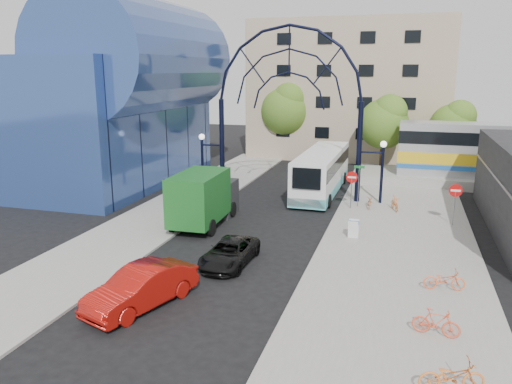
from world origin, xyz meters
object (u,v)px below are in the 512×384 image
(do_not_enter_sign, at_px, (455,195))
(bike_far_b, at_px, (436,323))
(tree_north_c, at_px, (454,124))
(stop_sign, at_px, (352,181))
(tree_north_b, at_px, (287,108))
(black_suv, at_px, (230,253))
(red_sedan, at_px, (141,287))
(street_name_sign, at_px, (359,177))
(bike_near_b, at_px, (395,203))
(bike_near_a, at_px, (370,201))
(tree_north_a, at_px, (385,121))
(bike_far_c, at_px, (452,376))
(gateway_arch, at_px, (289,77))
(green_truck, at_px, (205,198))
(bike_far_a, at_px, (444,280))
(sandwich_board, at_px, (353,227))
(city_bus, at_px, (322,171))

(do_not_enter_sign, relative_size, bike_far_b, 1.54)
(tree_north_c, bearing_deg, stop_sign, -114.69)
(tree_north_b, height_order, black_suv, tree_north_b)
(red_sedan, bearing_deg, street_name_sign, 87.29)
(bike_near_b, bearing_deg, street_name_sign, 157.11)
(tree_north_b, bearing_deg, bike_near_a, -60.37)
(do_not_enter_sign, bearing_deg, street_name_sign, 155.84)
(stop_sign, bearing_deg, street_name_sign, 56.36)
(tree_north_a, distance_m, bike_near_a, 13.98)
(black_suv, distance_m, bike_far_c, 12.00)
(do_not_enter_sign, distance_m, bike_far_b, 13.84)
(gateway_arch, xyz_separation_m, bike_near_a, (6.00, -1.45, -8.02))
(street_name_sign, distance_m, green_truck, 10.54)
(tree_north_a, relative_size, red_sedan, 1.44)
(bike_far_a, relative_size, bike_far_b, 1.05)
(bike_near_b, bearing_deg, do_not_enter_sign, -51.05)
(bike_far_a, bearing_deg, tree_north_b, 16.62)
(sandwich_board, xyz_separation_m, tree_north_b, (-9.48, 23.95, 4.52))
(green_truck, bearing_deg, tree_north_c, 52.77)
(bike_far_a, bearing_deg, bike_far_b, 164.43)
(sandwich_board, distance_m, tree_north_c, 23.17)
(bike_far_a, xyz_separation_m, bike_far_b, (-0.50, -4.01, 0.04))
(tree_north_a, bearing_deg, bike_near_b, -83.75)
(do_not_enter_sign, height_order, street_name_sign, street_name_sign)
(stop_sign, bearing_deg, tree_north_c, 65.31)
(red_sedan, height_order, bike_far_a, red_sedan)
(tree_north_b, xyz_separation_m, bike_near_b, (11.49, -17.60, -4.67))
(green_truck, distance_m, black_suv, 6.83)
(stop_sign, relative_size, bike_far_c, 1.33)
(black_suv, height_order, red_sedan, red_sedan)
(gateway_arch, height_order, bike_far_a, gateway_arch)
(street_name_sign, height_order, tree_north_c, tree_north_c)
(sandwich_board, height_order, tree_north_b, tree_north_b)
(sandwich_board, relative_size, green_truck, 0.15)
(city_bus, distance_m, black_suv, 15.77)
(street_name_sign, bearing_deg, bike_far_b, -75.43)
(street_name_sign, height_order, red_sedan, street_name_sign)
(tree_north_b, distance_m, bike_far_a, 33.00)
(street_name_sign, relative_size, tree_north_b, 0.35)
(red_sedan, xyz_separation_m, bike_near_b, (9.11, 16.77, -0.21))
(do_not_enter_sign, relative_size, green_truck, 0.38)
(city_bus, xyz_separation_m, green_truck, (-5.41, -9.93, -0.01))
(do_not_enter_sign, xyz_separation_m, black_suv, (-10.67, -9.34, -1.39))
(gateway_arch, relative_size, red_sedan, 2.81)
(green_truck, xyz_separation_m, bike_far_c, (12.98, -13.20, -1.02))
(gateway_arch, relative_size, bike_far_a, 8.05)
(bike_far_a, bearing_deg, do_not_enter_sign, -14.67)
(do_not_enter_sign, distance_m, tree_north_a, 16.86)
(bike_far_a, distance_m, bike_far_b, 4.04)
(bike_far_b, bearing_deg, tree_north_c, 3.08)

